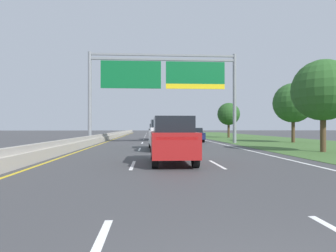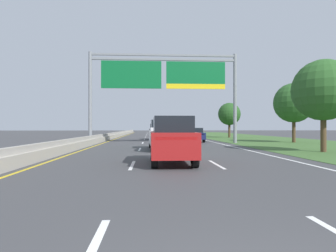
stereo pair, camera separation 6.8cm
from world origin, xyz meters
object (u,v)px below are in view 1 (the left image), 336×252
object	(u,v)px
car_navy_right_lane_sedan	(194,135)
roadside_tree_far	(229,114)
overhead_sign_gantry	(163,79)
roadside_tree_mid	(293,103)
pickup_truck_white	(163,135)
car_black_centre_lane_suv	(156,131)
roadside_tree_near	(323,90)
car_red_centre_lane_suv	(172,139)

from	to	relation	value
car_navy_right_lane_sedan	roadside_tree_far	size ratio (longest dim) A/B	0.80
overhead_sign_gantry	roadside_tree_far	world-z (taller)	overhead_sign_gantry
car_navy_right_lane_sedan	roadside_tree_mid	size ratio (longest dim) A/B	0.69
car_navy_right_lane_sedan	pickup_truck_white	bearing A→B (deg)	160.30
overhead_sign_gantry	car_black_centre_lane_suv	xyz separation A→B (m)	(-0.54, 9.61, -5.43)
car_navy_right_lane_sedan	roadside_tree_near	size ratio (longest dim) A/B	0.72
pickup_truck_white	roadside_tree_far	size ratio (longest dim) A/B	1.00
overhead_sign_gantry	car_navy_right_lane_sedan	distance (m)	7.43
car_red_centre_lane_suv	roadside_tree_far	distance (m)	33.91
roadside_tree_near	pickup_truck_white	bearing A→B (deg)	165.12
roadside_tree_near	roadside_tree_far	distance (m)	26.60
roadside_tree_near	overhead_sign_gantry	bearing A→B (deg)	132.59
overhead_sign_gantry	roadside_tree_mid	bearing A→B (deg)	3.50
pickup_truck_white	car_black_centre_lane_suv	xyz separation A→B (m)	(-0.13, 17.73, 0.02)
car_navy_right_lane_sedan	car_black_centre_lane_suv	world-z (taller)	car_black_centre_lane_suv
overhead_sign_gantry	car_red_centre_lane_suv	xyz separation A→B (m)	(-0.39, -16.13, -5.43)
car_navy_right_lane_sedan	car_red_centre_lane_suv	bearing A→B (deg)	168.20
roadside_tree_far	roadside_tree_mid	bearing A→B (deg)	-78.87
pickup_truck_white	car_navy_right_lane_sedan	distance (m)	11.94
roadside_tree_far	car_red_centre_lane_suv	bearing A→B (deg)	-109.77
roadside_tree_mid	car_red_centre_lane_suv	bearing A→B (deg)	-130.19
overhead_sign_gantry	roadside_tree_far	size ratio (longest dim) A/B	2.75
car_navy_right_lane_sedan	roadside_tree_near	bearing A→B (deg)	-155.49
car_navy_right_lane_sedan	roadside_tree_mid	bearing A→B (deg)	-102.47
overhead_sign_gantry	pickup_truck_white	world-z (taller)	overhead_sign_gantry
pickup_truck_white	roadside_tree_near	xyz separation A→B (m)	(10.42, -2.77, 3.00)
overhead_sign_gantry	roadside_tree_far	xyz separation A→B (m)	(11.04, 15.68, -2.83)
car_navy_right_lane_sedan	roadside_tree_far	bearing A→B (deg)	-30.83
roadside_tree_far	pickup_truck_white	bearing A→B (deg)	-115.70
overhead_sign_gantry	roadside_tree_near	world-z (taller)	overhead_sign_gantry
roadside_tree_mid	roadside_tree_far	distance (m)	15.12
car_red_centre_lane_suv	car_black_centre_lane_suv	bearing A→B (deg)	0.15
roadside_tree_near	roadside_tree_mid	bearing A→B (deg)	71.43
car_red_centre_lane_suv	roadside_tree_far	bearing A→B (deg)	-19.96
overhead_sign_gantry	car_black_centre_lane_suv	distance (m)	11.05
roadside_tree_mid	roadside_tree_far	world-z (taller)	roadside_tree_mid
roadside_tree_mid	roadside_tree_near	bearing A→B (deg)	-108.57
car_navy_right_lane_sedan	roadside_tree_near	distance (m)	15.76
car_navy_right_lane_sedan	car_black_centre_lane_suv	xyz separation A→B (m)	(-4.13, 6.49, 0.28)
car_black_centre_lane_suv	car_navy_right_lane_sedan	bearing A→B (deg)	-147.90
overhead_sign_gantry	roadside_tree_mid	world-z (taller)	overhead_sign_gantry
overhead_sign_gantry	car_red_centre_lane_suv	bearing A→B (deg)	-91.39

